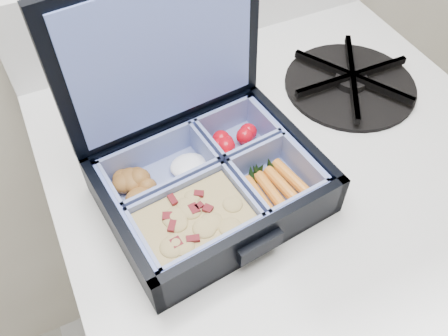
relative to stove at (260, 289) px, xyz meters
name	(u,v)px	position (x,y,z in m)	size (l,w,h in m)	color
stove	(260,289)	(0.00, 0.00, 0.00)	(0.60, 0.60, 0.90)	white
bento_box	(211,185)	(-0.12, -0.05, 0.48)	(0.24, 0.19, 0.06)	black
burner_grate	(351,79)	(0.15, 0.05, 0.46)	(0.19, 0.19, 0.03)	black
burner_grate_rear	(136,107)	(-0.15, 0.14, 0.46)	(0.17, 0.17, 0.02)	black
fork	(214,97)	(-0.04, 0.12, 0.45)	(0.03, 0.19, 0.01)	silver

